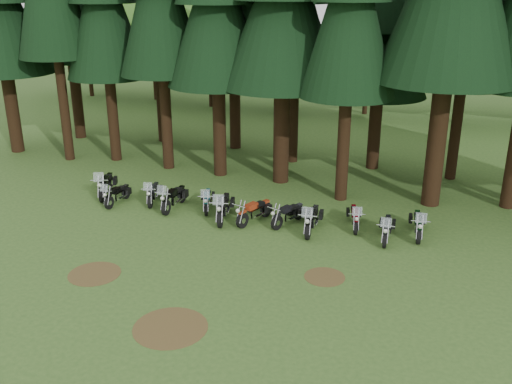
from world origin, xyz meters
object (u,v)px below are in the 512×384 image
motorcycle_8 (312,220)px  motorcycle_11 (418,225)px  motorcycle_2 (153,193)px  motorcycle_3 (174,198)px  motorcycle_1 (117,195)px  motorcycle_7 (288,215)px  motorcycle_9 (355,218)px  motorcycle_5 (223,208)px  motorcycle_4 (207,200)px  motorcycle_10 (386,229)px  motorcycle_0 (106,186)px  motorcycle_6 (254,212)px

motorcycle_8 → motorcycle_11: (4.03, 1.01, -0.02)m
motorcycle_2 → motorcycle_3: size_ratio=0.88×
motorcycle_1 → motorcycle_11: 13.09m
motorcycle_7 → motorcycle_9: size_ratio=0.96×
motorcycle_5 → motorcycle_4: bearing=131.1°
motorcycle_2 → motorcycle_4: motorcycle_2 is taller
motorcycle_1 → motorcycle_8: bearing=0.4°
motorcycle_7 → motorcycle_9: bearing=35.5°
motorcycle_2 → motorcycle_10: size_ratio=0.95×
motorcycle_0 → motorcycle_4: motorcycle_0 is taller
motorcycle_5 → motorcycle_11: size_ratio=1.10×
motorcycle_7 → motorcycle_8: size_ratio=0.83×
motorcycle_2 → motorcycle_8: motorcycle_8 is taller
motorcycle_4 → motorcycle_5: 1.35m
motorcycle_5 → motorcycle_9: bearing=-2.7°
motorcycle_1 → motorcycle_5: (5.21, -0.03, 0.10)m
motorcycle_1 → motorcycle_11: (13.05, 1.06, 0.05)m
motorcycle_3 → motorcycle_8: motorcycle_8 is taller
motorcycle_3 → motorcycle_7: (5.25, 0.05, -0.06)m
motorcycle_3 → motorcycle_9: motorcycle_3 is taller
motorcycle_6 → motorcycle_7: bearing=29.8°
motorcycle_0 → motorcycle_6: motorcycle_0 is taller
motorcycle_5 → motorcycle_7: size_ratio=1.26×
motorcycle_3 → motorcycle_6: 3.87m
motorcycle_3 → motorcycle_11: (10.38, 0.71, -0.02)m
motorcycle_4 → motorcycle_6: 2.50m
motorcycle_0 → motorcycle_8: size_ratio=1.02×
motorcycle_5 → motorcycle_10: motorcycle_5 is taller
motorcycle_0 → motorcycle_7: bearing=-23.1°
motorcycle_1 → motorcycle_2: size_ratio=0.98×
motorcycle_8 → motorcycle_9: bearing=28.0°
motorcycle_2 → motorcycle_8: bearing=-22.9°
motorcycle_0 → motorcycle_2: motorcycle_0 is taller
motorcycle_2 → motorcycle_10: bearing=-20.5°
motorcycle_8 → motorcycle_2: bearing=170.6°
motorcycle_4 → motorcycle_10: motorcycle_10 is taller
motorcycle_0 → motorcycle_11: 14.11m
motorcycle_2 → motorcycle_11: 11.62m
motorcycle_5 → motorcycle_11: motorcycle_5 is taller
motorcycle_9 → motorcycle_1: bearing=170.8°
motorcycle_2 → motorcycle_5: bearing=-29.0°
motorcycle_9 → motorcycle_3: bearing=170.2°
motorcycle_1 → motorcycle_3: 2.69m
motorcycle_2 → motorcycle_7: bearing=-20.7°
motorcycle_6 → motorcycle_11: 6.58m
motorcycle_6 → motorcycle_10: size_ratio=0.98×
motorcycle_7 → motorcycle_9: (2.63, 0.63, 0.00)m
motorcycle_7 → motorcycle_4: bearing=-163.1°
motorcycle_1 → motorcycle_3: size_ratio=0.86×
motorcycle_0 → motorcycle_1: bearing=-54.4°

